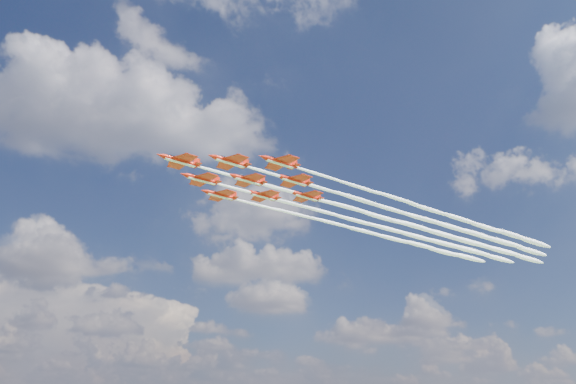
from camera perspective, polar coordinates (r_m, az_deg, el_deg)
The scene contains 9 objects.
jet_lead at distance 164.32m, azimuth 6.84°, elevation -1.80°, with size 108.85×55.30×2.77m.
jet_row2_port at distance 166.49m, azimuth 10.82°, elevation -1.83°, with size 108.85×55.30×2.77m.
jet_row2_starb at distance 175.24m, azimuth 7.55°, elevation -3.02°, with size 108.85×55.30×2.77m.
jet_row3_port at distance 169.44m, azimuth 14.68°, elevation -1.85°, with size 108.85×55.30×2.77m.
jet_row3_centre at distance 177.53m, azimuth 11.28°, elevation -3.03°, with size 108.85×55.30×2.77m.
jet_row3_starb at distance 186.24m, azimuth 8.18°, elevation -4.10°, with size 108.85×55.30×2.77m.
jet_row4_port at distance 180.54m, azimuth 14.90°, elevation -3.03°, with size 108.85×55.30×2.77m.
jet_row4_starb at distance 188.64m, azimuth 11.69°, elevation -4.09°, with size 108.85×55.30×2.77m.
jet_tail at distance 191.71m, azimuth 15.10°, elevation -4.07°, with size 108.85×55.30×2.77m.
Camera 1 is at (-20.92, -126.72, 28.93)m, focal length 35.00 mm.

